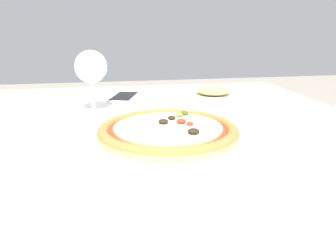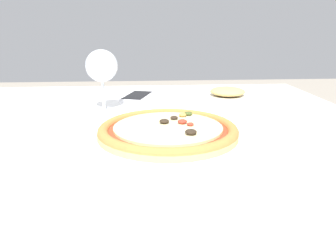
# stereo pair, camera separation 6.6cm
# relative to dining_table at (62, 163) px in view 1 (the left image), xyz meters

# --- Properties ---
(dining_table) EXTENTS (1.48, 1.09, 0.71)m
(dining_table) POSITION_rel_dining_table_xyz_m (0.00, 0.00, 0.00)
(dining_table) COLOR #997047
(dining_table) RESTS_ON ground_plane
(pizza_plate) EXTENTS (0.30, 0.30, 0.04)m
(pizza_plate) POSITION_rel_dining_table_xyz_m (0.22, -0.08, 0.09)
(pizza_plate) COLOR white
(pizza_plate) RESTS_ON dining_table
(wine_glass_far_left) EXTENTS (0.08, 0.08, 0.16)m
(wine_glass_far_left) POSITION_rel_dining_table_xyz_m (0.07, 0.16, 0.19)
(wine_glass_far_left) COLOR silver
(wine_glass_far_left) RESTS_ON dining_table
(cell_phone) EXTENTS (0.11, 0.16, 0.01)m
(cell_phone) POSITION_rel_dining_table_xyz_m (0.16, 0.32, 0.08)
(cell_phone) COLOR white
(cell_phone) RESTS_ON dining_table
(side_plate) EXTENTS (0.19, 0.19, 0.04)m
(side_plate) POSITION_rel_dining_table_xyz_m (0.44, 0.29, 0.08)
(side_plate) COLOR white
(side_plate) RESTS_ON dining_table
(napkin_folded) EXTENTS (0.18, 0.15, 0.01)m
(napkin_folded) POSITION_rel_dining_table_xyz_m (0.50, -0.10, 0.08)
(napkin_folded) COLOR silver
(napkin_folded) RESTS_ON dining_table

